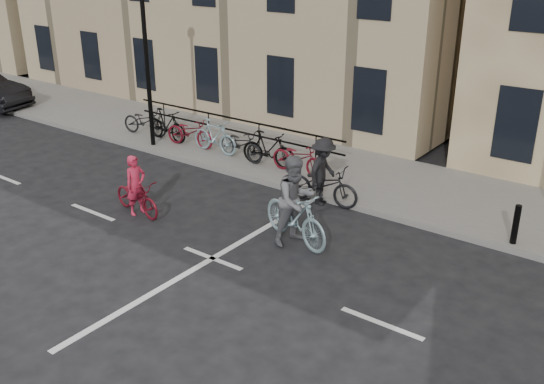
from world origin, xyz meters
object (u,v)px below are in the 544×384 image
Objects in this scene: cyclist_pink at (137,194)px; cyclist_dark at (323,178)px; cyclist_grey at (295,208)px; lamp_post at (145,40)px.

cyclist_pink is 4.66m from cyclist_dark.
cyclist_grey is 1.08× the size of cyclist_dark.
cyclist_pink is 0.86× the size of cyclist_dark.
lamp_post is at bearing 79.78° from cyclist_dark.
lamp_post reaches higher than cyclist_grey.
lamp_post is 7.36m from cyclist_dark.
cyclist_grey reaches higher than cyclist_pink.
cyclist_grey is at bearing -67.94° from cyclist_pink.
lamp_post is 8.37m from cyclist_grey.
cyclist_grey is (4.02, 1.04, 0.30)m from cyclist_pink.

